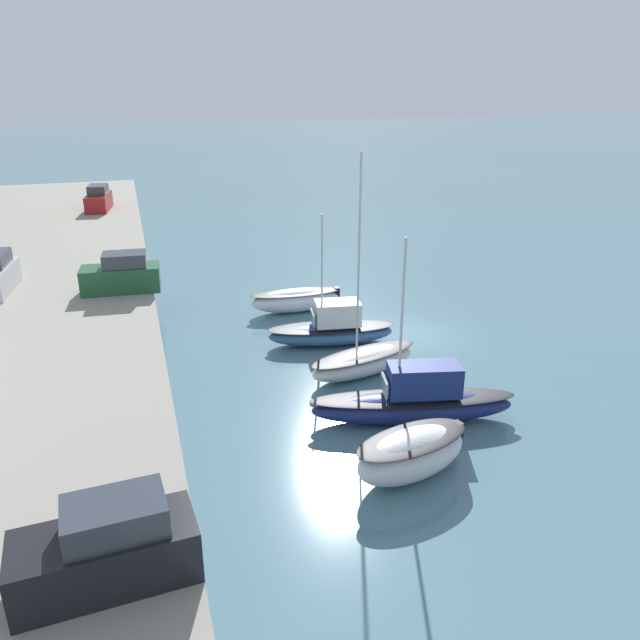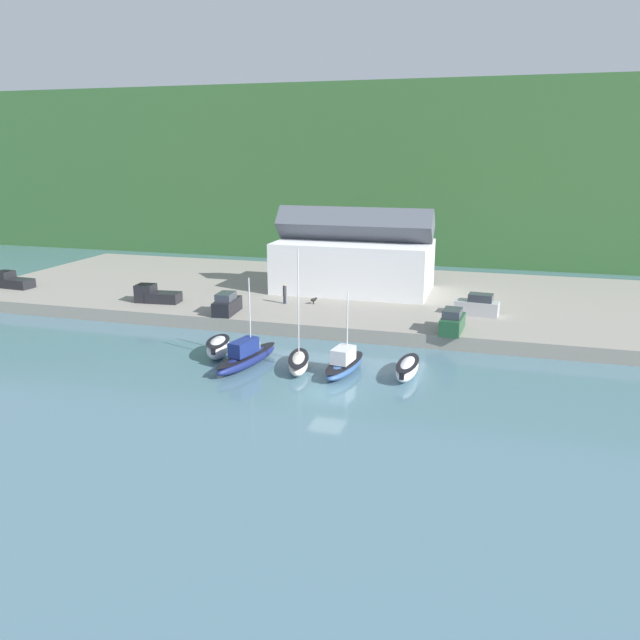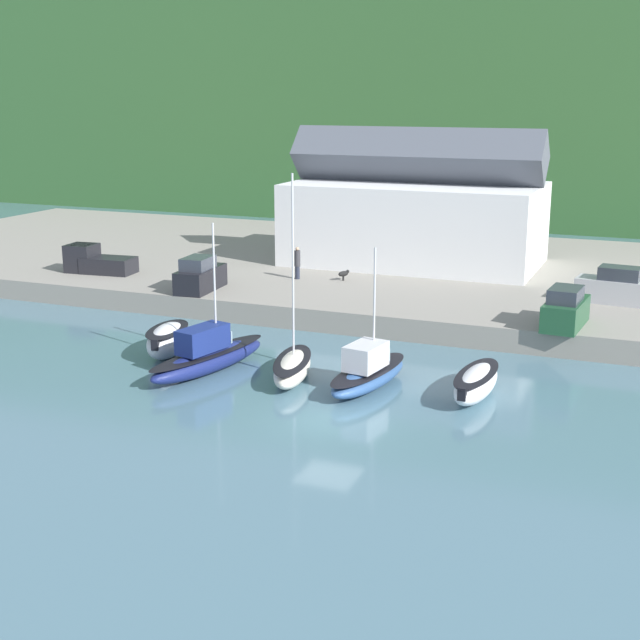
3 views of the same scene
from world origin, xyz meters
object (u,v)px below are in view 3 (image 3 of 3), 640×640
(person_on_quay, at_px, (297,263))
(dog_on_quay, at_px, (344,274))
(parked_car_0, at_px, (200,276))
(moored_boat_1, at_px, (208,355))
(moored_boat_0, at_px, (168,340))
(parked_car_3, at_px, (614,287))
(parked_car_1, at_px, (565,310))
(moored_boat_2, at_px, (292,367))
(moored_boat_4, at_px, (476,383))
(pickup_truck_0, at_px, (95,261))
(moored_boat_3, at_px, (368,372))

(person_on_quay, relative_size, dog_on_quay, 2.56)
(parked_car_0, bearing_deg, moored_boat_1, -63.39)
(moored_boat_0, relative_size, parked_car_3, 1.05)
(moored_boat_0, bearing_deg, parked_car_0, 95.93)
(parked_car_1, bearing_deg, parked_car_0, -177.03)
(moored_boat_2, bearing_deg, moored_boat_4, -9.39)
(moored_boat_0, distance_m, parked_car_0, 10.04)
(moored_boat_0, xyz_separation_m, moored_boat_1, (3.28, -1.64, -0.03))
(moored_boat_2, distance_m, person_on_quay, 17.51)
(moored_boat_1, relative_size, person_on_quay, 3.81)
(moored_boat_2, distance_m, moored_boat_4, 8.70)
(moored_boat_4, height_order, parked_car_1, parked_car_1)
(moored_boat_0, relative_size, moored_boat_2, 0.47)
(moored_boat_1, height_order, pickup_truck_0, moored_boat_1)
(moored_boat_1, bearing_deg, moored_boat_2, 18.51)
(parked_car_0, height_order, dog_on_quay, parked_car_0)
(parked_car_1, distance_m, dog_on_quay, 16.42)
(moored_boat_0, distance_m, moored_boat_2, 7.71)
(moored_boat_4, height_order, parked_car_3, parked_car_3)
(pickup_truck_0, bearing_deg, parked_car_3, -88.89)
(pickup_truck_0, height_order, person_on_quay, person_on_quay)
(moored_boat_4, xyz_separation_m, parked_car_3, (4.59, 16.02, 1.51))
(parked_car_3, xyz_separation_m, pickup_truck_0, (-33.73, -3.98, -0.10))
(moored_boat_2, height_order, person_on_quay, moored_boat_2)
(parked_car_0, bearing_deg, moored_boat_0, -74.76)
(moored_boat_4, distance_m, pickup_truck_0, 31.57)
(parked_car_1, relative_size, pickup_truck_0, 0.88)
(parked_car_1, xyz_separation_m, pickup_truck_0, (-31.79, 2.77, -0.10))
(parked_car_3, distance_m, dog_on_quay, 16.95)
(parked_car_3, relative_size, pickup_truck_0, 0.89)
(moored_boat_3, distance_m, parked_car_0, 18.00)
(parked_car_1, relative_size, person_on_quay, 2.02)
(parked_car_3, bearing_deg, moored_boat_1, 140.62)
(parked_car_3, height_order, dog_on_quay, parked_car_3)
(moored_boat_1, bearing_deg, person_on_quay, 111.03)
(moored_boat_0, relative_size, moored_boat_3, 0.70)
(moored_boat_0, relative_size, pickup_truck_0, 0.93)
(dog_on_quay, bearing_deg, moored_boat_4, -20.12)
(parked_car_1, distance_m, parked_car_3, 7.03)
(parked_car_0, relative_size, dog_on_quay, 5.17)
(moored_boat_1, relative_size, parked_car_0, 1.88)
(moored_boat_2, xyz_separation_m, dog_on_quay, (-3.70, 16.73, 1.10))
(pickup_truck_0, bearing_deg, parked_car_0, -109.08)
(moored_boat_0, xyz_separation_m, parked_car_0, (-3.35, 9.37, 1.34))
(moored_boat_0, distance_m, parked_car_3, 26.10)
(moored_boat_4, height_order, pickup_truck_0, pickup_truck_0)
(person_on_quay, bearing_deg, moored_boat_3, -56.51)
(moored_boat_2, distance_m, moored_boat_3, 3.73)
(moored_boat_1, distance_m, dog_on_quay, 17.20)
(moored_boat_2, xyz_separation_m, parked_car_1, (11.30, 10.07, 1.56))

